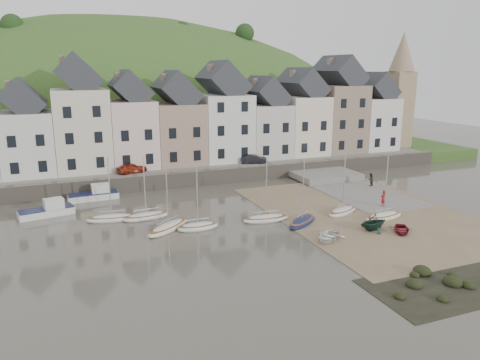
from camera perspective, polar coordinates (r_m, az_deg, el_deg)
name	(u,v)px	position (r m, az deg, el deg)	size (l,w,h in m)	color
ground	(264,227)	(41.53, 3.06, -5.86)	(160.00, 160.00, 0.00)	#433F35
quay_land	(178,157)	(70.72, -7.79, 2.87)	(90.00, 30.00, 1.50)	#325321
quay_street	(199,166)	(59.67, -5.13, 1.72)	(70.00, 7.00, 0.10)	slate
seawall	(207,177)	(56.54, -4.11, 0.39)	(70.00, 1.20, 1.80)	slate
beach	(366,213)	(46.97, 15.39, -3.97)	(18.00, 26.00, 0.06)	#766048
slipway	(352,189)	(55.44, 13.79, -1.14)	(8.00, 18.00, 0.12)	slate
hillside	(126,222)	(101.35, -14.06, -5.06)	(134.40, 84.00, 84.00)	#325321
townhouse_terrace	(203,119)	(62.58, -4.61, 7.64)	(61.05, 8.00, 13.93)	silver
church_spire	(400,87)	(78.42, 19.34, 10.88)	(4.00, 4.00, 18.00)	#997F60
sailboat_0	(112,218)	(44.65, -15.71, -4.60)	(4.82, 2.09, 6.32)	silver
sailboat_1	(146,216)	(44.44, -11.63, -4.44)	(4.61, 2.02, 6.32)	silver
sailboat_2	(168,227)	(41.10, -8.94, -5.84)	(5.00, 4.51, 6.32)	beige
sailboat_3	(198,226)	(40.96, -5.27, -5.78)	(3.77, 1.54, 6.32)	silver
sailboat_4	(266,218)	(42.96, 3.25, -4.81)	(4.54, 1.88, 6.32)	silver
sailboat_5	(302,221)	(42.52, 7.77, -5.12)	(4.58, 3.95, 6.32)	#151B41
sailboat_6	(342,211)	(46.16, 12.65, -3.80)	(4.36, 3.01, 6.32)	silver
sailboat_7	(384,216)	(45.61, 17.49, -4.33)	(4.60, 2.14, 6.32)	beige
motorboat_0	(48,210)	(48.09, -22.82, -3.47)	(5.28, 2.78, 1.70)	silver
motorboat_2	(95,194)	(52.26, -17.64, -1.71)	(5.36, 2.06, 1.70)	silver
rowboat_white	(328,236)	(38.86, 10.92, -6.89)	(2.22, 3.11, 0.65)	white
rowboat_green	(373,222)	(41.99, 16.29, -5.04)	(2.40, 2.79, 1.47)	#163328
rowboat_red	(401,230)	(42.20, 19.47, -5.84)	(1.92, 2.68, 0.56)	maroon
person_red	(383,198)	(49.23, 17.42, -2.17)	(0.61, 0.40, 1.67)	maroon
person_dark	(371,180)	(57.26, 15.97, 0.05)	(0.75, 0.59, 1.55)	black
car_left	(132,168)	(56.77, -13.35, 1.47)	(1.47, 3.64, 1.24)	maroon
car_right	(254,159)	(61.07, 1.74, 2.65)	(1.24, 3.57, 1.18)	black
shore_rocks	(467,281)	(34.62, 26.42, -11.23)	(14.00, 6.00, 0.78)	black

